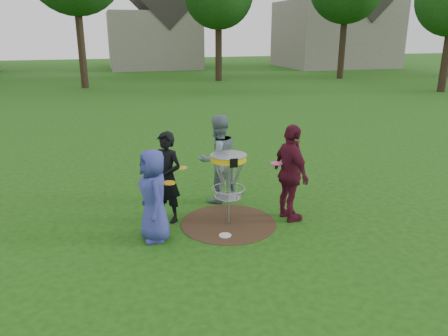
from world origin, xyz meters
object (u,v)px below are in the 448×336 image
object	(u,v)px
player_grey	(218,159)
disc_golf_basket	(229,172)
player_blue	(154,195)
player_maroon	(291,173)
player_black	(167,177)

from	to	relation	value
player_grey	disc_golf_basket	distance (m)	1.18
player_blue	player_grey	xyz separation A→B (m)	(1.50, 1.43, 0.12)
disc_golf_basket	player_maroon	bearing A→B (deg)	-6.05
player_grey	disc_golf_basket	world-z (taller)	player_grey
player_maroon	player_blue	bearing A→B (deg)	86.28
player_grey	player_maroon	world-z (taller)	player_maroon
player_blue	disc_golf_basket	world-z (taller)	player_blue
player_black	disc_golf_basket	world-z (taller)	player_black
disc_golf_basket	player_blue	bearing A→B (deg)	-169.45
player_blue	player_black	world-z (taller)	player_black
player_black	player_blue	bearing A→B (deg)	-68.07
player_blue	player_maroon	xyz separation A→B (m)	(2.56, 0.14, 0.12)
player_maroon	disc_golf_basket	world-z (taller)	player_maroon
player_blue	player_black	distance (m)	0.80
disc_golf_basket	player_black	bearing A→B (deg)	156.23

